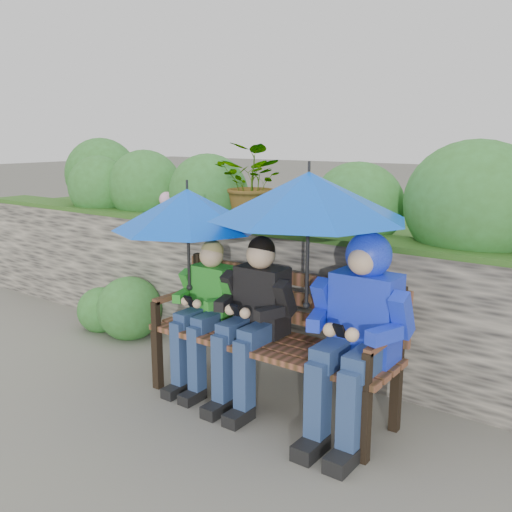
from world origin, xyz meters
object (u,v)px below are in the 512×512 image
Objects in this scene: park_bench at (274,330)px; boy_middle at (253,313)px; boy_left at (205,306)px; boy_right at (358,322)px; umbrella_right at (309,196)px; umbrella_left at (188,209)px.

park_bench is 1.52× the size of boy_middle.
boy_left is 0.86× the size of boy_right.
boy_right is (0.62, -0.07, 0.20)m from park_bench.
umbrella_right is at bearing 10.17° from boy_middle.
park_bench is at bearing 7.53° from boy_left.
umbrella_left is (-0.55, 0.00, 0.62)m from boy_middle.
umbrella_left is 0.85× the size of umbrella_right.
boy_left is at bearing 179.83° from boy_right.
boy_middle is 1.08× the size of umbrella_left.
park_bench is 0.65m from boy_right.
boy_middle reaches higher than boy_left.
boy_middle is 0.93× the size of umbrella_right.
boy_middle is (-0.11, -0.08, 0.11)m from park_bench.
boy_middle is at bearing -179.70° from boy_right.
park_bench is 0.91m from umbrella_right.
boy_middle is at bearing -169.83° from umbrella_right.
boy_middle is (0.41, -0.01, 0.03)m from boy_left.
park_bench is at bearing 173.29° from boy_right.
boy_right is at bearing 0.30° from boy_middle.
umbrella_right is at bearing 3.85° from umbrella_left.
umbrella_right reaches higher than park_bench.
umbrella_left reaches higher than boy_right.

